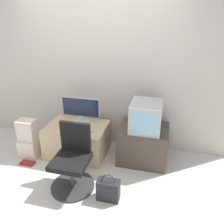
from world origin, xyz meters
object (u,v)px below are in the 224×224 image
Objects in this scene: office_chair at (73,163)px; mouse at (92,130)px; keyboard at (78,129)px; crt_tv at (146,116)px; main_monitor at (81,110)px; handbag at (108,190)px; book at (28,163)px; cardboard_box_lower at (30,147)px.

mouse is at bearing 84.09° from office_chair.
mouse is (0.23, -0.02, 0.01)m from keyboard.
mouse reaches higher than keyboard.
crt_tv reaches higher than office_chair.
crt_tv is (1.04, -0.09, 0.04)m from main_monitor.
mouse is at bearing 121.13° from handbag.
office_chair is (-0.84, -0.77, -0.41)m from crt_tv.
handbag is 1.45m from book.
cardboard_box_lower is at bearing 157.78° from handbag.
main_monitor is at bearing 136.77° from mouse.
crt_tv is 1.39× the size of handbag.
main_monitor is at bearing 103.33° from office_chair.
crt_tv is at bearing 11.76° from mouse.
handbag is at bearing -58.87° from mouse.
office_chair is at bearing -76.67° from main_monitor.
main_monitor is at bearing 98.55° from keyboard.
office_chair is at bearing -15.20° from book.
main_monitor is 1.86× the size of keyboard.
main_monitor is 1.68× the size of handbag.
crt_tv is at bearing 9.70° from cardboard_box_lower.
book is (-0.71, -0.39, -0.49)m from keyboard.
main_monitor reaches higher than keyboard.
mouse is 0.83m from crt_tv.
crt_tv reaches higher than mouse.
keyboard is 0.23m from mouse.
keyboard is 0.88m from cardboard_box_lower.
crt_tv is at bearing 8.18° from keyboard.
handbag is (-0.33, -0.91, -0.62)m from crt_tv.
office_chair is 3.85× the size of book.
cardboard_box_lower is 1.33× the size of book.
keyboard is 0.39× the size of office_chair.
crt_tv is 0.60× the size of office_chair.
cardboard_box_lower is (-0.95, 0.47, -0.21)m from office_chair.
main_monitor reaches higher than book.
keyboard is 1.08m from handbag.
handbag is (1.47, -0.60, -0.00)m from cardboard_box_lower.
keyboard is at bearing 175.88° from mouse.
crt_tv is at bearing 42.63° from office_chair.
crt_tv is at bearing -4.92° from main_monitor.
handbag is at bearing -14.95° from book.
mouse reaches higher than book.
office_chair is at bearing 165.47° from handbag.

